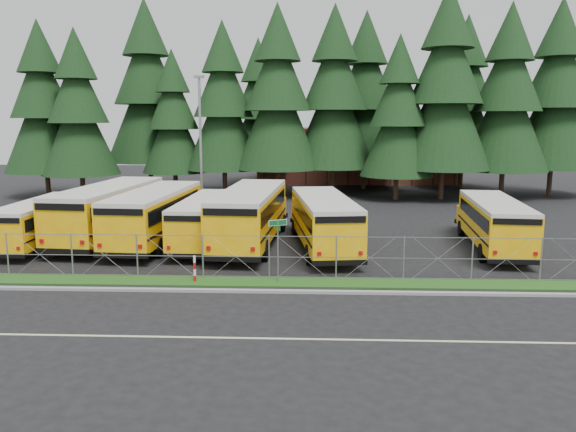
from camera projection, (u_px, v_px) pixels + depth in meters
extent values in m
plane|color=black|center=(292.00, 273.00, 26.26)|extent=(120.00, 120.00, 0.00)
cube|color=gray|center=(290.00, 292.00, 23.20)|extent=(50.00, 0.25, 0.12)
cube|color=#184313|center=(291.00, 282.00, 24.58)|extent=(50.00, 1.40, 0.06)
cube|color=beige|center=(284.00, 339.00, 18.38)|extent=(50.00, 0.12, 0.01)
cube|color=brown|center=(355.00, 154.00, 64.87)|extent=(22.00, 10.00, 6.00)
cylinder|color=#93969B|center=(278.00, 252.00, 24.45)|extent=(0.06, 0.06, 2.80)
cube|color=#0C5926|center=(278.00, 223.00, 24.23)|extent=(0.74, 0.35, 0.22)
cube|color=white|center=(278.00, 223.00, 24.23)|extent=(0.77, 0.36, 0.26)
cube|color=#0C5926|center=(278.00, 228.00, 24.27)|extent=(0.25, 0.51, 0.18)
cylinder|color=#B20C0C|center=(195.00, 269.00, 24.62)|extent=(0.11, 0.11, 1.20)
cylinder|color=#93969B|center=(201.00, 148.00, 40.84)|extent=(0.20, 0.20, 10.00)
cube|color=#93969B|center=(199.00, 77.00, 39.97)|extent=(0.70, 0.35, 0.18)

